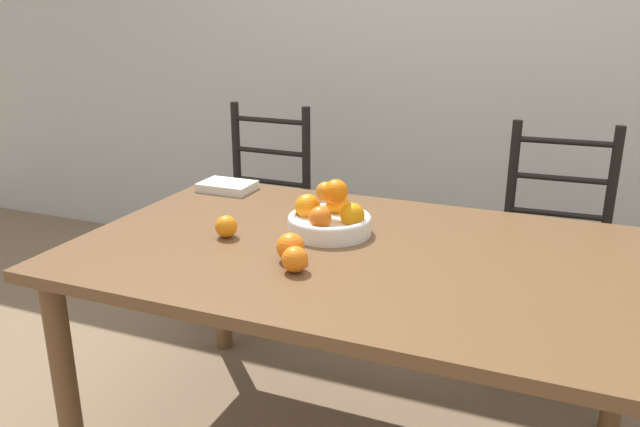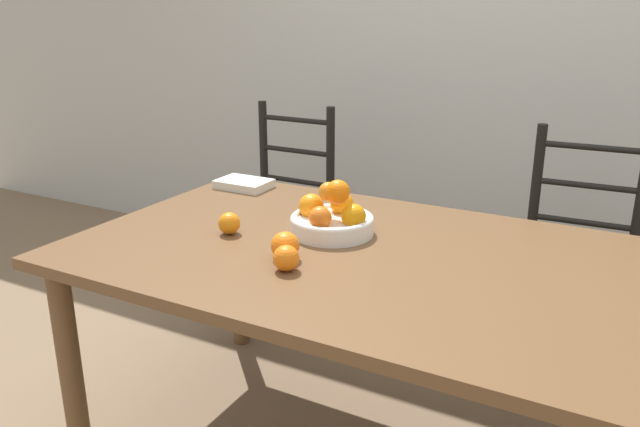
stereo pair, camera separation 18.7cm
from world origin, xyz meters
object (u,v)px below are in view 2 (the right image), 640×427
Objects in this scene: fruit_bowl at (332,218)px; book_stack at (244,184)px; orange_loose_0 at (229,223)px; orange_loose_2 at (285,246)px; chair_right at (575,268)px; chair_left at (282,216)px; orange_loose_1 at (286,258)px.

fruit_bowl reaches higher than book_stack.
fruit_bowl reaches higher than orange_loose_0.
orange_loose_0 is at bearing 160.05° from orange_loose_2.
chair_right is at bearing 44.20° from orange_loose_0.
book_stack is at bearing 120.13° from orange_loose_0.
chair_left reaches higher than orange_loose_0.
orange_loose_2 is at bearing -19.95° from orange_loose_0.
orange_loose_0 is at bearing -150.86° from fruit_bowl.
chair_left is (-0.69, 1.08, -0.31)m from orange_loose_1.
chair_left and chair_right have the same top height.
chair_right is (0.64, 1.08, -0.31)m from orange_loose_1.
orange_loose_0 reaches higher than book_stack.
chair_right reaches higher than orange_loose_1.
fruit_bowl is 3.80× the size of orange_loose_0.
orange_loose_1 reaches higher than orange_loose_0.
chair_left is (-0.38, 0.92, -0.31)m from orange_loose_0.
book_stack is (0.11, -0.46, 0.29)m from chair_left.
orange_loose_0 is 0.34× the size of book_stack.
book_stack is at bearing -161.75° from chair_right.
orange_loose_0 is 0.86× the size of orange_loose_2.
chair_left is at bearing 131.04° from fruit_bowl.
fruit_bowl reaches higher than orange_loose_2.
fruit_bowl is 1.06m from chair_right.
book_stack is (-0.53, 0.56, -0.02)m from orange_loose_2.
orange_loose_0 is 0.97× the size of orange_loose_1.
chair_right reaches higher than orange_loose_0.
chair_right is at bearing 20.73° from book_stack.
orange_loose_1 is at bearing -47.29° from book_stack.
chair_left reaches higher than orange_loose_2.
orange_loose_1 is 1.32m from chair_left.
orange_loose_1 is 1.29m from chair_right.
fruit_bowl is at bearing -133.50° from chair_right.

